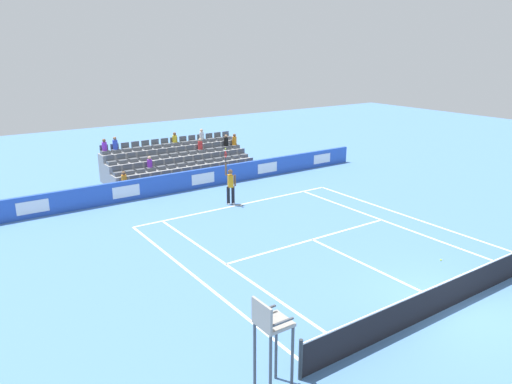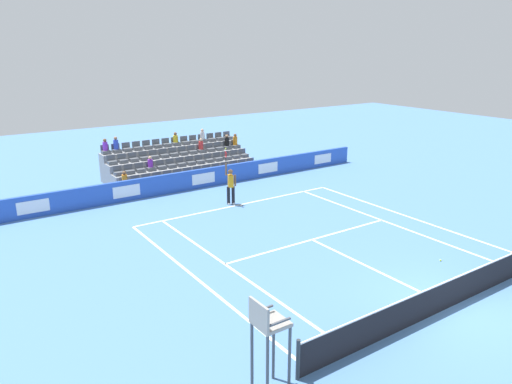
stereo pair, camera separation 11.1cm
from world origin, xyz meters
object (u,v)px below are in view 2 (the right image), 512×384
loose_tennis_ball (441,260)px  tennis_player (231,185)px  umpire_chair (268,333)px  tennis_net (453,292)px

loose_tennis_ball → tennis_player: bearing=-74.3°
tennis_player → loose_tennis_ball: tennis_player is taller
tennis_player → umpire_chair: tennis_player is taller
tennis_net → loose_tennis_ball: size_ratio=176.03×
tennis_net → tennis_player: size_ratio=4.19×
loose_tennis_ball → tennis_net: bearing=40.7°
tennis_net → umpire_chair: (6.76, -0.06, 1.03)m
tennis_net → tennis_player: (0.30, -12.23, 0.50)m
tennis_net → loose_tennis_ball: (-2.53, -2.18, -0.46)m
umpire_chair → loose_tennis_ball: 9.65m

